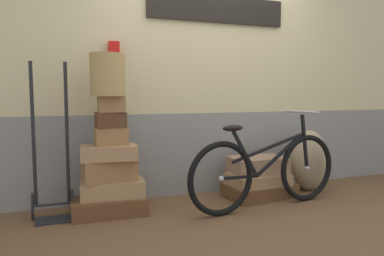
{
  "coord_description": "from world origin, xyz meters",
  "views": [
    {
      "loc": [
        -1.7,
        -3.08,
        1.13
      ],
      "look_at": [
        -0.41,
        0.27,
        0.8
      ],
      "focal_mm": 34.64,
      "sensor_mm": 36.0,
      "label": 1
    }
  ],
  "objects_px": {
    "suitcase_0": "(109,206)",
    "suitcase_4": "(111,136)",
    "suitcase_9": "(257,165)",
    "wicker_basket": "(107,75)",
    "bicycle": "(267,171)",
    "suitcase_5": "(111,120)",
    "burlap_sack": "(309,160)",
    "suitcase_6": "(111,104)",
    "suitcase_1": "(112,188)",
    "luggage_trolley": "(52,177)",
    "suitcase_2": "(109,170)",
    "suitcase_8": "(258,179)",
    "suitcase_7": "(260,191)",
    "suitcase_3": "(109,153)"
  },
  "relations": [
    {
      "from": "suitcase_0",
      "to": "suitcase_4",
      "type": "distance_m",
      "value": 0.66
    },
    {
      "from": "suitcase_4",
      "to": "suitcase_9",
      "type": "relative_size",
      "value": 0.5
    },
    {
      "from": "wicker_basket",
      "to": "bicycle",
      "type": "relative_size",
      "value": 0.22
    },
    {
      "from": "suitcase_5",
      "to": "burlap_sack",
      "type": "xyz_separation_m",
      "value": [
        2.29,
        0.04,
        -0.54
      ]
    },
    {
      "from": "bicycle",
      "to": "suitcase_6",
      "type": "bearing_deg",
      "value": 166.42
    },
    {
      "from": "suitcase_0",
      "to": "suitcase_1",
      "type": "height_order",
      "value": "suitcase_1"
    },
    {
      "from": "luggage_trolley",
      "to": "suitcase_2",
      "type": "bearing_deg",
      "value": -5.87
    },
    {
      "from": "suitcase_2",
      "to": "suitcase_4",
      "type": "height_order",
      "value": "suitcase_4"
    },
    {
      "from": "suitcase_6",
      "to": "wicker_basket",
      "type": "xyz_separation_m",
      "value": [
        -0.03,
        0.01,
        0.27
      ]
    },
    {
      "from": "suitcase_8",
      "to": "suitcase_7",
      "type": "bearing_deg",
      "value": 15.27
    },
    {
      "from": "suitcase_0",
      "to": "suitcase_3",
      "type": "xyz_separation_m",
      "value": [
        0.01,
        0.01,
        0.51
      ]
    },
    {
      "from": "suitcase_6",
      "to": "burlap_sack",
      "type": "distance_m",
      "value": 2.38
    },
    {
      "from": "suitcase_6",
      "to": "luggage_trolley",
      "type": "distance_m",
      "value": 0.85
    },
    {
      "from": "suitcase_3",
      "to": "burlap_sack",
      "type": "relative_size",
      "value": 0.72
    },
    {
      "from": "suitcase_6",
      "to": "suitcase_2",
      "type": "bearing_deg",
      "value": 125.94
    },
    {
      "from": "suitcase_3",
      "to": "suitcase_4",
      "type": "height_order",
      "value": "suitcase_4"
    },
    {
      "from": "burlap_sack",
      "to": "suitcase_4",
      "type": "bearing_deg",
      "value": -179.44
    },
    {
      "from": "suitcase_0",
      "to": "suitcase_6",
      "type": "height_order",
      "value": "suitcase_6"
    },
    {
      "from": "suitcase_8",
      "to": "luggage_trolley",
      "type": "height_order",
      "value": "luggage_trolley"
    },
    {
      "from": "suitcase_3",
      "to": "wicker_basket",
      "type": "distance_m",
      "value": 0.71
    },
    {
      "from": "suitcase_6",
      "to": "suitcase_9",
      "type": "height_order",
      "value": "suitcase_6"
    },
    {
      "from": "suitcase_0",
      "to": "suitcase_7",
      "type": "distance_m",
      "value": 1.63
    },
    {
      "from": "suitcase_5",
      "to": "luggage_trolley",
      "type": "xyz_separation_m",
      "value": [
        -0.52,
        0.07,
        -0.51
      ]
    },
    {
      "from": "luggage_trolley",
      "to": "burlap_sack",
      "type": "relative_size",
      "value": 2.0
    },
    {
      "from": "burlap_sack",
      "to": "suitcase_6",
      "type": "bearing_deg",
      "value": -178.62
    },
    {
      "from": "suitcase_2",
      "to": "wicker_basket",
      "type": "xyz_separation_m",
      "value": [
        -0.0,
        -0.03,
        0.88
      ]
    },
    {
      "from": "suitcase_0",
      "to": "suitcase_6",
      "type": "bearing_deg",
      "value": 10.17
    },
    {
      "from": "suitcase_1",
      "to": "luggage_trolley",
      "type": "xyz_separation_m",
      "value": [
        -0.53,
        0.05,
        0.14
      ]
    },
    {
      "from": "suitcase_4",
      "to": "luggage_trolley",
      "type": "bearing_deg",
      "value": 171.49
    },
    {
      "from": "luggage_trolley",
      "to": "bicycle",
      "type": "bearing_deg",
      "value": -12.55
    },
    {
      "from": "suitcase_7",
      "to": "luggage_trolley",
      "type": "height_order",
      "value": "luggage_trolley"
    },
    {
      "from": "suitcase_3",
      "to": "suitcase_9",
      "type": "distance_m",
      "value": 1.62
    },
    {
      "from": "suitcase_8",
      "to": "wicker_basket",
      "type": "xyz_separation_m",
      "value": [
        -1.59,
        0.02,
        1.1
      ]
    },
    {
      "from": "suitcase_3",
      "to": "luggage_trolley",
      "type": "relative_size",
      "value": 0.36
    },
    {
      "from": "luggage_trolley",
      "to": "suitcase_3",
      "type": "bearing_deg",
      "value": -9.29
    },
    {
      "from": "suitcase_5",
      "to": "wicker_basket",
      "type": "bearing_deg",
      "value": -170.97
    },
    {
      "from": "suitcase_4",
      "to": "suitcase_6",
      "type": "bearing_deg",
      "value": -89.26
    },
    {
      "from": "suitcase_2",
      "to": "suitcase_7",
      "type": "relative_size",
      "value": 0.65
    },
    {
      "from": "wicker_basket",
      "to": "suitcase_9",
      "type": "bearing_deg",
      "value": 0.89
    },
    {
      "from": "suitcase_2",
      "to": "suitcase_8",
      "type": "bearing_deg",
      "value": -6.71
    },
    {
      "from": "suitcase_8",
      "to": "suitcase_4",
      "type": "bearing_deg",
      "value": 176.25
    },
    {
      "from": "suitcase_0",
      "to": "suitcase_9",
      "type": "height_order",
      "value": "suitcase_9"
    },
    {
      "from": "suitcase_0",
      "to": "suitcase_6",
      "type": "distance_m",
      "value": 0.96
    },
    {
      "from": "suitcase_4",
      "to": "suitcase_5",
      "type": "distance_m",
      "value": 0.15
    },
    {
      "from": "suitcase_3",
      "to": "suitcase_0",
      "type": "bearing_deg",
      "value": -121.8
    },
    {
      "from": "suitcase_7",
      "to": "suitcase_6",
      "type": "bearing_deg",
      "value": 175.03
    },
    {
      "from": "suitcase_7",
      "to": "bicycle",
      "type": "distance_m",
      "value": 0.48
    },
    {
      "from": "suitcase_1",
      "to": "suitcase_2",
      "type": "relative_size",
      "value": 1.21
    },
    {
      "from": "suitcase_3",
      "to": "suitcase_9",
      "type": "relative_size",
      "value": 0.86
    },
    {
      "from": "suitcase_4",
      "to": "suitcase_7",
      "type": "height_order",
      "value": "suitcase_4"
    }
  ]
}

